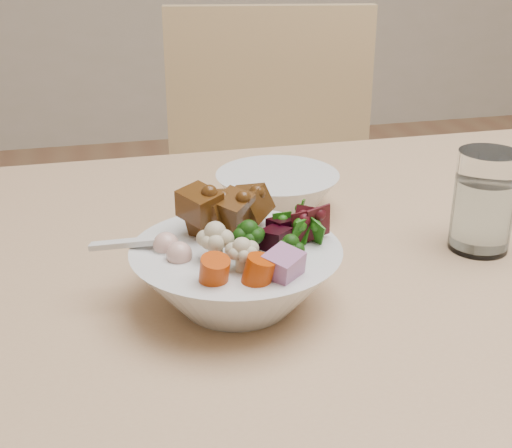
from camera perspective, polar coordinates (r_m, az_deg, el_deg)
name	(u,v)px	position (r m, az deg, el deg)	size (l,w,h in m)	color
chair_far	(273,217)	(1.46, 1.34, 0.60)	(0.49, 0.49, 0.92)	tan
food_bowl	(238,271)	(0.65, -1.48, -3.80)	(0.19, 0.19, 0.10)	silver
soup_spoon	(158,249)	(0.64, -7.85, -1.97)	(0.09, 0.05, 0.02)	silver
water_glass	(483,205)	(0.78, 17.70, 1.44)	(0.06, 0.06, 0.11)	white
side_bowl	(277,193)	(0.85, 1.71, 2.48)	(0.15, 0.15, 0.05)	silver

